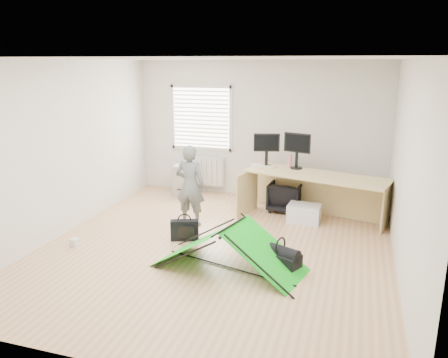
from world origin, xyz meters
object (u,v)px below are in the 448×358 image
(filing_cabinet, at_px, (185,179))
(laptop_bag, at_px, (185,230))
(thermos, at_px, (290,161))
(storage_crate, at_px, (304,213))
(monitor_left, at_px, (267,154))
(duffel_bag, at_px, (280,261))
(person, at_px, (190,186))
(office_chair, at_px, (285,197))
(desk, at_px, (314,198))
(monitor_right, at_px, (297,156))
(kite, at_px, (229,248))

(filing_cabinet, height_order, laptop_bag, filing_cabinet)
(thermos, relative_size, storage_crate, 0.46)
(thermos, height_order, laptop_bag, thermos)
(monitor_left, bearing_deg, thermos, -12.06)
(monitor_left, bearing_deg, duffel_bag, -87.70)
(duffel_bag, bearing_deg, storage_crate, 109.65)
(person, bearing_deg, monitor_left, -131.80)
(thermos, xyz_separation_m, office_chair, (-0.06, 0.01, -0.67))
(desk, xyz_separation_m, person, (-1.95, -0.82, 0.27))
(monitor_right, xyz_separation_m, kite, (-0.50, -2.51, -0.75))
(monitor_left, bearing_deg, filing_cabinet, 150.40)
(thermos, xyz_separation_m, kite, (-0.38, -2.53, -0.64))
(monitor_right, bearing_deg, laptop_bag, -111.25)
(laptop_bag, bearing_deg, kite, -58.72)
(kite, distance_m, laptop_bag, 1.18)
(thermos, xyz_separation_m, storage_crate, (0.35, -0.48, -0.79))
(person, xyz_separation_m, duffel_bag, (1.72, -1.18, -0.56))
(monitor_left, bearing_deg, monitor_right, -14.46)
(desk, distance_m, filing_cabinet, 2.85)
(filing_cabinet, height_order, office_chair, filing_cabinet)
(filing_cabinet, bearing_deg, monitor_left, -29.98)
(office_chair, distance_m, storage_crate, 0.64)
(filing_cabinet, distance_m, person, 1.86)
(monitor_right, height_order, storage_crate, monitor_right)
(desk, relative_size, duffel_bag, 4.49)
(monitor_left, distance_m, person, 1.59)
(monitor_left, relative_size, laptop_bag, 1.09)
(monitor_right, height_order, duffel_bag, monitor_right)
(desk, xyz_separation_m, laptop_bag, (-1.80, -1.46, -0.25))
(person, bearing_deg, thermos, -141.12)
(filing_cabinet, height_order, person, person)
(office_chair, bearing_deg, monitor_left, 6.92)
(filing_cabinet, distance_m, storage_crate, 2.76)
(monitor_left, relative_size, office_chair, 0.78)
(monitor_right, bearing_deg, monitor_left, -162.99)
(thermos, relative_size, duffel_bag, 0.47)
(storage_crate, bearing_deg, duffel_bag, -92.66)
(laptop_bag, bearing_deg, person, 82.21)
(thermos, bearing_deg, storage_crate, -53.37)
(storage_crate, bearing_deg, kite, -109.58)
(thermos, height_order, storage_crate, thermos)
(monitor_right, bearing_deg, filing_cabinet, -174.75)
(thermos, distance_m, office_chair, 0.68)
(monitor_left, bearing_deg, person, -146.24)
(monitor_left, height_order, storage_crate, monitor_left)
(thermos, xyz_separation_m, person, (-1.46, -1.16, -0.26))
(person, bearing_deg, monitor_right, -143.81)
(desk, height_order, duffel_bag, desk)
(monitor_left, bearing_deg, laptop_bag, -130.40)
(duffel_bag, bearing_deg, filing_cabinet, 153.74)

